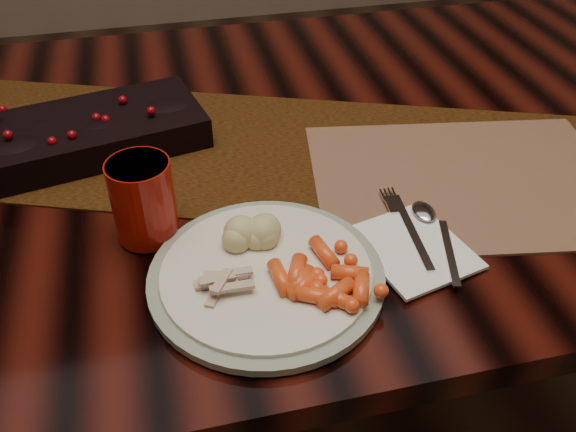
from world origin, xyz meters
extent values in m
plane|color=black|center=(0.00, 0.00, 0.00)|extent=(5.00, 5.00, 0.00)
cube|color=black|center=(0.00, 0.00, 0.38)|extent=(1.80, 1.00, 0.75)
cube|color=black|center=(-0.05, -0.01, 0.75)|extent=(1.76, 0.95, 0.00)
cube|color=brown|center=(0.29, -0.18, 0.75)|extent=(0.49, 0.40, 0.00)
cylinder|color=silver|center=(-0.04, -0.32, 0.76)|extent=(0.31, 0.31, 0.02)
cube|color=white|center=(0.15, -0.31, 0.76)|extent=(0.16, 0.17, 0.00)
cylinder|color=maroon|center=(-0.18, -0.20, 0.81)|extent=(0.10, 0.10, 0.11)
camera|label=1|loc=(-0.14, -0.84, 1.28)|focal=38.00mm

